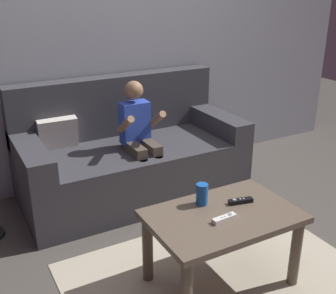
% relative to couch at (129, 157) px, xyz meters
% --- Properties ---
extents(ground_plane, '(9.03, 9.03, 0.00)m').
position_rel_couch_xyz_m(ground_plane, '(0.19, -1.14, -0.31)').
color(ground_plane, '#4C4742').
extents(wall_back, '(4.52, 0.05, 2.50)m').
position_rel_couch_xyz_m(wall_back, '(0.19, 0.39, 0.94)').
color(wall_back, '#999EA8').
rests_on(wall_back, ground).
extents(couch, '(1.70, 0.80, 0.90)m').
position_rel_couch_xyz_m(couch, '(0.00, 0.00, 0.00)').
color(couch, '#38383D').
rests_on(couch, ground).
extents(person_seated_on_couch, '(0.29, 0.36, 0.93)m').
position_rel_couch_xyz_m(person_seated_on_couch, '(0.01, -0.18, 0.23)').
color(person_seated_on_couch, '#4C4238').
rests_on(person_seated_on_couch, ground).
extents(coffee_table, '(0.80, 0.52, 0.44)m').
position_rel_couch_xyz_m(coffee_table, '(0.00, -1.24, 0.05)').
color(coffee_table, brown).
rests_on(coffee_table, ground).
extents(area_rug, '(1.65, 1.22, 0.01)m').
position_rel_couch_xyz_m(area_rug, '(0.00, -1.24, -0.31)').
color(area_rug, '#BCB299').
rests_on(area_rug, ground).
extents(game_remote_white_near_edge, '(0.14, 0.04, 0.03)m').
position_rel_couch_xyz_m(game_remote_white_near_edge, '(-0.03, -1.30, 0.14)').
color(game_remote_white_near_edge, white).
rests_on(game_remote_white_near_edge, coffee_table).
extents(game_remote_black_center, '(0.14, 0.06, 0.03)m').
position_rel_couch_xyz_m(game_remote_black_center, '(0.15, -1.20, 0.14)').
color(game_remote_black_center, black).
rests_on(game_remote_black_center, coffee_table).
extents(soda_can, '(0.07, 0.07, 0.12)m').
position_rel_couch_xyz_m(soda_can, '(-0.04, -1.10, 0.19)').
color(soda_can, '#1959B2').
rests_on(soda_can, coffee_table).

